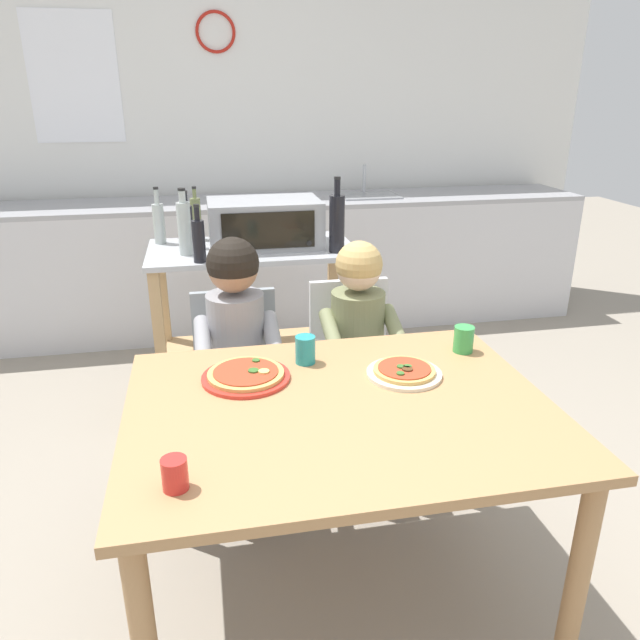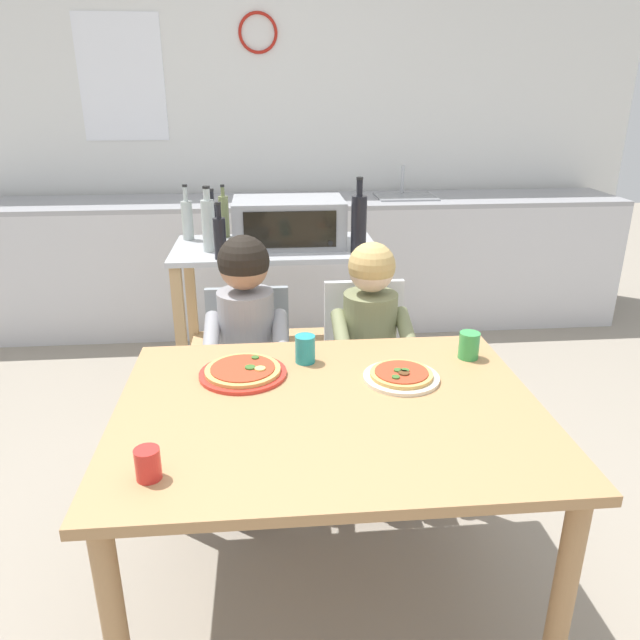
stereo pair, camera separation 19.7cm
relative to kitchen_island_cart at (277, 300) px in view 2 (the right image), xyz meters
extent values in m
plane|color=gray|center=(0.12, -0.23, -0.57)|extent=(11.61, 11.61, 0.00)
cube|color=white|center=(0.12, 1.57, 0.78)|extent=(5.04, 0.12, 2.70)
cube|color=white|center=(-0.97, 1.51, 1.08)|extent=(0.56, 0.01, 0.80)
torus|color=red|center=(-0.05, 1.50, 1.36)|extent=(0.26, 0.02, 0.26)
cube|color=silver|center=(0.12, 1.16, -0.14)|extent=(4.54, 0.60, 0.86)
cube|color=#9E9EA3|center=(0.12, 1.16, 0.30)|extent=(4.54, 0.60, 0.03)
cube|color=gray|center=(0.92, 1.16, 0.32)|extent=(0.40, 0.33, 0.02)
cylinder|color=#B7BABF|center=(0.92, 1.28, 0.42)|extent=(0.02, 0.02, 0.20)
cube|color=#B7BABF|center=(0.00, 0.00, 0.27)|extent=(1.00, 0.55, 0.02)
cube|color=tan|center=(0.00, 0.00, -0.27)|extent=(0.92, 0.51, 0.02)
cube|color=tan|center=(-0.46, -0.24, -0.15)|extent=(0.05, 0.05, 0.83)
cube|color=tan|center=(0.46, -0.24, -0.15)|extent=(0.05, 0.05, 0.83)
cube|color=tan|center=(-0.46, 0.24, -0.15)|extent=(0.05, 0.05, 0.83)
cube|color=tan|center=(0.46, 0.24, -0.15)|extent=(0.05, 0.05, 0.83)
cube|color=#999BA0|center=(0.07, 0.02, 0.40)|extent=(0.54, 0.34, 0.23)
cube|color=black|center=(0.07, -0.15, 0.40)|extent=(0.43, 0.01, 0.17)
cylinder|color=black|center=(0.26, -0.15, 0.33)|extent=(0.02, 0.01, 0.02)
cylinder|color=#ADB7B2|center=(-0.31, -0.08, 0.41)|extent=(0.06, 0.06, 0.24)
cylinder|color=#ADB7B2|center=(-0.31, -0.08, 0.56)|extent=(0.03, 0.03, 0.05)
cylinder|color=black|center=(-0.31, -0.08, 0.59)|extent=(0.03, 0.03, 0.01)
cylinder|color=#ADB7B2|center=(-0.44, 0.17, 0.39)|extent=(0.06, 0.06, 0.20)
cylinder|color=#ADB7B2|center=(-0.44, 0.17, 0.52)|extent=(0.02, 0.02, 0.07)
cylinder|color=black|center=(-0.44, 0.17, 0.56)|extent=(0.03, 0.03, 0.01)
cylinder|color=olive|center=(-0.26, 0.22, 0.39)|extent=(0.05, 0.05, 0.21)
cylinder|color=olive|center=(-0.26, 0.22, 0.52)|extent=(0.02, 0.02, 0.05)
cylinder|color=black|center=(-0.26, 0.22, 0.55)|extent=(0.02, 0.02, 0.01)
cylinder|color=black|center=(-0.25, -0.22, 0.38)|extent=(0.06, 0.06, 0.19)
cylinder|color=black|center=(-0.25, -0.22, 0.50)|extent=(0.02, 0.02, 0.06)
cylinder|color=black|center=(-0.25, -0.22, 0.54)|extent=(0.03, 0.03, 0.01)
cylinder|color=black|center=(-0.31, 0.06, 0.39)|extent=(0.06, 0.06, 0.20)
cylinder|color=black|center=(-0.31, 0.06, 0.52)|extent=(0.03, 0.03, 0.06)
cylinder|color=black|center=(-0.31, 0.06, 0.56)|extent=(0.03, 0.03, 0.01)
cylinder|color=black|center=(0.39, -0.17, 0.42)|extent=(0.07, 0.07, 0.27)
cylinder|color=black|center=(0.39, -0.17, 0.59)|extent=(0.03, 0.03, 0.07)
cylinder|color=black|center=(0.39, -0.17, 0.63)|extent=(0.03, 0.03, 0.01)
cube|color=#AD7F51|center=(0.12, -1.39, 0.14)|extent=(1.23, 0.96, 0.03)
cylinder|color=#AD7F51|center=(-0.43, -1.81, -0.22)|extent=(0.06, 0.06, 0.70)
cylinder|color=#AD7F51|center=(0.68, -1.81, -0.22)|extent=(0.06, 0.06, 0.70)
cylinder|color=#AD7F51|center=(-0.43, -0.97, -0.22)|extent=(0.06, 0.06, 0.70)
cylinder|color=#AD7F51|center=(0.68, -0.97, -0.22)|extent=(0.06, 0.06, 0.70)
cube|color=gray|center=(-0.13, -0.71, -0.13)|extent=(0.36, 0.36, 0.04)
cube|color=gray|center=(-0.13, -0.55, 0.06)|extent=(0.34, 0.03, 0.38)
cylinder|color=gray|center=(0.02, -0.86, -0.35)|extent=(0.03, 0.03, 0.42)
cylinder|color=gray|center=(-0.28, -0.86, -0.35)|extent=(0.03, 0.03, 0.42)
cylinder|color=gray|center=(0.02, -0.56, -0.35)|extent=(0.03, 0.03, 0.42)
cylinder|color=gray|center=(-0.28, -0.56, -0.35)|extent=(0.03, 0.03, 0.42)
cube|color=silver|center=(0.37, -0.66, -0.13)|extent=(0.36, 0.36, 0.04)
cube|color=silver|center=(0.37, -0.50, 0.06)|extent=(0.34, 0.03, 0.38)
cylinder|color=silver|center=(0.52, -0.81, -0.35)|extent=(0.03, 0.03, 0.42)
cylinder|color=silver|center=(0.22, -0.81, -0.35)|extent=(0.03, 0.03, 0.42)
cylinder|color=silver|center=(0.52, -0.51, -0.35)|extent=(0.03, 0.03, 0.42)
cylinder|color=silver|center=(0.22, -0.51, -0.35)|extent=(0.03, 0.03, 0.42)
cube|color=#424C6B|center=(-0.06, -0.85, -0.09)|extent=(0.10, 0.30, 0.10)
cylinder|color=#424C6B|center=(-0.06, -0.98, -0.33)|extent=(0.08, 0.08, 0.44)
cube|color=#424C6B|center=(-0.20, -0.85, -0.09)|extent=(0.10, 0.30, 0.10)
cylinder|color=#424C6B|center=(-0.20, -0.98, -0.33)|extent=(0.08, 0.08, 0.44)
cylinder|color=gray|center=(0.00, -0.81, 0.14)|extent=(0.06, 0.26, 0.15)
cylinder|color=gray|center=(-0.26, -0.81, 0.14)|extent=(0.06, 0.26, 0.15)
cylinder|color=gray|center=(-0.13, -0.71, 0.10)|extent=(0.22, 0.22, 0.38)
sphere|color=#A37556|center=(-0.13, -0.71, 0.39)|extent=(0.19, 0.19, 0.19)
sphere|color=black|center=(-0.13, -0.71, 0.41)|extent=(0.20, 0.20, 0.20)
cube|color=#424C6B|center=(0.44, -0.80, -0.09)|extent=(0.10, 0.30, 0.10)
cylinder|color=#424C6B|center=(0.44, -0.93, -0.33)|extent=(0.08, 0.08, 0.44)
cube|color=#424C6B|center=(0.30, -0.80, -0.09)|extent=(0.10, 0.30, 0.10)
cylinder|color=#424C6B|center=(0.30, -0.93, -0.33)|extent=(0.08, 0.08, 0.44)
cylinder|color=#7A7F56|center=(0.50, -0.76, 0.11)|extent=(0.06, 0.26, 0.15)
cylinder|color=#7A7F56|center=(0.24, -0.76, 0.11)|extent=(0.06, 0.26, 0.15)
cylinder|color=#7A7F56|center=(0.37, -0.66, 0.08)|extent=(0.22, 0.22, 0.34)
sphere|color=beige|center=(0.37, -0.66, 0.35)|extent=(0.18, 0.18, 0.18)
sphere|color=tan|center=(0.37, -0.66, 0.36)|extent=(0.19, 0.19, 0.19)
cylinder|color=red|center=(-0.13, -1.17, 0.16)|extent=(0.28, 0.28, 0.01)
cylinder|color=tan|center=(-0.13, -1.17, 0.17)|extent=(0.24, 0.24, 0.01)
cylinder|color=#B23D23|center=(-0.13, -1.17, 0.18)|extent=(0.21, 0.21, 0.00)
cylinder|color=#386628|center=(-0.11, -1.18, 0.19)|extent=(0.03, 0.03, 0.01)
cylinder|color=#DBC666|center=(-0.08, -1.19, 0.19)|extent=(0.03, 0.03, 0.01)
cylinder|color=#386628|center=(-0.09, -1.11, 0.19)|extent=(0.03, 0.03, 0.01)
cylinder|color=beige|center=(0.37, -1.25, 0.16)|extent=(0.24, 0.24, 0.01)
cylinder|color=tan|center=(0.37, -1.25, 0.17)|extent=(0.20, 0.20, 0.01)
cylinder|color=#B23D23|center=(0.37, -1.25, 0.18)|extent=(0.17, 0.17, 0.00)
cylinder|color=#563319|center=(0.37, -1.26, 0.19)|extent=(0.03, 0.03, 0.01)
cylinder|color=#386628|center=(0.34, -1.29, 0.19)|extent=(0.02, 0.02, 0.01)
cylinder|color=#386628|center=(0.38, -1.25, 0.19)|extent=(0.03, 0.03, 0.01)
cylinder|color=#386628|center=(0.36, -1.24, 0.19)|extent=(0.03, 0.03, 0.01)
cylinder|color=teal|center=(0.07, -1.09, 0.20)|extent=(0.07, 0.07, 0.09)
cylinder|color=red|center=(-0.34, -1.70, 0.20)|extent=(0.06, 0.06, 0.08)
cylinder|color=green|center=(0.63, -1.11, 0.20)|extent=(0.07, 0.07, 0.09)
camera|label=1|loc=(-0.24, -2.90, 1.02)|focal=33.79mm
camera|label=2|loc=(-0.04, -2.92, 1.02)|focal=33.79mm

